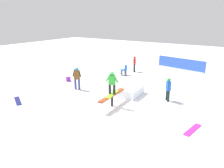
# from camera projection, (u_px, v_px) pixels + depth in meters

# --- Properties ---
(ground_plane) EXTENTS (60.00, 60.00, 0.00)m
(ground_plane) POSITION_uv_depth(u_px,v_px,m) (112.00, 106.00, 12.21)
(ground_plane) COLOR white
(rail_feature) EXTENTS (2.52, 0.44, 0.69)m
(rail_feature) POSITION_uv_depth(u_px,v_px,m) (112.00, 96.00, 12.04)
(rail_feature) COLOR black
(rail_feature) RESTS_ON ground
(snow_kicker_ramp) EXTENTS (1.89, 1.61, 0.52)m
(snow_kicker_ramp) POSITION_uv_depth(u_px,v_px,m) (128.00, 91.00, 13.90)
(snow_kicker_ramp) COLOR white
(snow_kicker_ramp) RESTS_ON ground
(main_rider_on_rail) EXTENTS (1.39, 0.74, 1.30)m
(main_rider_on_rail) POSITION_uv_depth(u_px,v_px,m) (112.00, 83.00, 11.81)
(main_rider_on_rail) COLOR #98E326
(main_rider_on_rail) RESTS_ON rail_feature
(bystander_red) EXTENTS (0.57, 0.40, 1.41)m
(bystander_red) POSITION_uv_depth(u_px,v_px,m) (134.00, 63.00, 19.47)
(bystander_red) COLOR black
(bystander_red) RESTS_ON ground
(bystander_brown) EXTENTS (0.32, 0.65, 1.53)m
(bystander_brown) POSITION_uv_depth(u_px,v_px,m) (77.00, 77.00, 14.72)
(bystander_brown) COLOR #3A3F74
(bystander_brown) RESTS_ON ground
(bystander_blue) EXTENTS (0.55, 0.46, 1.41)m
(bystander_blue) POSITION_uv_depth(u_px,v_px,m) (168.00, 88.00, 12.72)
(bystander_blue) COLOR black
(bystander_blue) RESTS_ON ground
(loose_snowboard_navy) EXTENTS (0.98, 1.47, 0.02)m
(loose_snowboard_navy) POSITION_uv_depth(u_px,v_px,m) (18.00, 101.00, 12.92)
(loose_snowboard_navy) COLOR navy
(loose_snowboard_navy) RESTS_ON ground
(loose_snowboard_magenta) EXTENTS (1.39, 0.51, 0.02)m
(loose_snowboard_magenta) POSITION_uv_depth(u_px,v_px,m) (193.00, 130.00, 9.64)
(loose_snowboard_magenta) COLOR #C827A5
(loose_snowboard_magenta) RESTS_ON ground
(folding_chair) EXTENTS (0.62, 0.62, 0.88)m
(folding_chair) POSITION_uv_depth(u_px,v_px,m) (124.00, 70.00, 18.44)
(folding_chair) COLOR #3F3F44
(folding_chair) RESTS_ON ground
(backpack_on_snow) EXTENTS (0.37, 0.33, 0.34)m
(backpack_on_snow) POSITION_uv_depth(u_px,v_px,m) (68.00, 79.00, 16.79)
(backpack_on_snow) COLOR purple
(backpack_on_snow) RESTS_ON ground
(safety_fence) EXTENTS (0.92, 4.54, 1.10)m
(safety_fence) POSITION_uv_depth(u_px,v_px,m) (181.00, 64.00, 20.21)
(safety_fence) COLOR blue
(safety_fence) RESTS_ON ground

